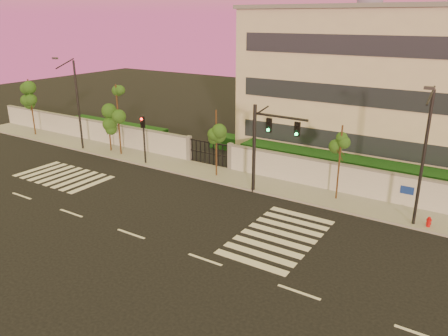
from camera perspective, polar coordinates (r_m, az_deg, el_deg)
The scene contains 16 objects.
ground at distance 24.92m, azimuth -12.05°, elevation -8.43°, with size 120.00×120.00×0.00m, color black.
sidewalk at distance 32.44m, azimuth 0.93°, elevation -1.21°, with size 60.00×3.00×0.15m, color gray.
perimeter_wall at distance 33.28m, azimuth 2.46°, elevation 1.12°, with size 60.00×0.36×2.20m.
hedge_row at distance 35.18m, azimuth 6.20°, elevation 1.59°, with size 41.00×4.25×1.80m.
institutional_building at distance 38.37m, azimuth 22.25°, elevation 9.95°, with size 24.40×12.40×12.25m.
road_markings at distance 28.35m, azimuth -9.05°, elevation -4.71°, with size 57.00×7.62×0.02m.
street_tree_a at distance 47.32m, azimuth -23.99°, elevation 8.76°, with size 1.61×1.28×5.66m.
street_tree_b at distance 39.36m, azimuth -14.81°, elevation 6.12°, with size 1.59×1.27×3.96m.
street_tree_c at distance 37.78m, azimuth -13.74°, elevation 8.12°, with size 1.59×1.27×6.11m.
street_tree_d at distance 31.60m, azimuth -0.98°, elevation 5.21°, with size 1.54×1.22×5.10m.
street_tree_e at distance 28.32m, azimuth 15.05°, elevation 2.79°, with size 1.34×1.07×5.04m.
traffic_signal_main at distance 28.53m, azimuth 5.31°, elevation 3.72°, with size 3.81×0.41×6.03m.
traffic_signal_secondary at distance 35.28m, azimuth -10.45°, elevation 4.41°, with size 0.32×0.32×4.07m.
streetlight_west at distance 40.36m, azimuth -18.75°, elevation 8.30°, with size 0.49×1.99×8.26m.
streetlight_east at distance 25.82m, azimuth 24.64°, elevation 1.79°, with size 0.49×1.97×8.19m.
fire_hydrant at distance 27.32m, azimuth 25.16°, elevation -6.51°, with size 0.28×0.28×0.75m.
Camera 1 is at (16.00, -15.38, 11.35)m, focal length 35.00 mm.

